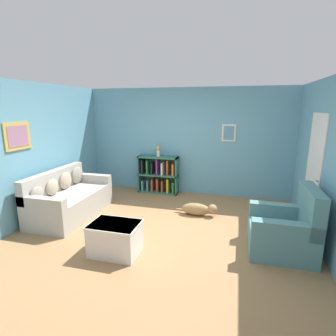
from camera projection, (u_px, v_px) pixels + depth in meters
name	position (u px, v px, depth m)	size (l,w,h in m)	color
ground_plane	(162.00, 230.00, 4.66)	(14.00, 14.00, 0.00)	#997047
wall_back	(187.00, 142.00, 6.49)	(5.60, 0.13, 2.60)	#609EB7
wall_left	(34.00, 152.00, 5.00)	(0.13, 5.00, 2.60)	#609EB7
wall_right	(333.00, 168.00, 3.75)	(0.16, 5.00, 2.60)	#609EB7
couch	(69.00, 199.00, 5.26)	(0.90, 1.77, 0.91)	#ADA89E
bookshelf	(159.00, 175.00, 6.65)	(1.01, 0.32, 0.94)	#2D6B56
recliner_chair	(286.00, 230.00, 3.91)	(0.91, 0.90, 1.02)	slate
coffee_table	(115.00, 238.00, 3.88)	(0.72, 0.52, 0.48)	silver
dog	(198.00, 209.00, 5.29)	(0.86, 0.22, 0.25)	#9E7A4C
vase	(158.00, 151.00, 6.49)	(0.11, 0.11, 0.26)	silver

